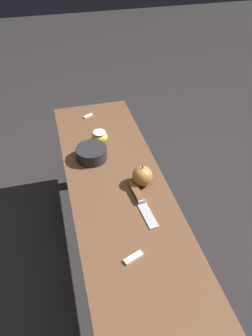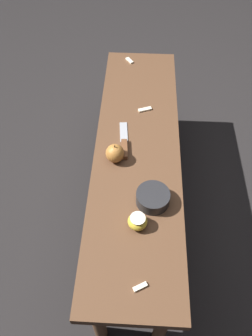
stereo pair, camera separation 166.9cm
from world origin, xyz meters
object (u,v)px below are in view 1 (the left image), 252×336
at_px(apple_whole, 142,176).
at_px(apple_cut, 100,137).
at_px(bowl, 92,153).
at_px(wooden_bench, 123,213).
at_px(knife, 139,198).

height_order(apple_whole, apple_cut, apple_whole).
relative_size(apple_whole, bowl, 0.69).
bearing_deg(apple_whole, wooden_bench, -52.27).
distance_m(knife, apple_cut, 0.37).
bearing_deg(apple_cut, wooden_bench, 1.82).
bearing_deg(apple_whole, knife, -23.88).
distance_m(apple_cut, bowl, 0.11).
bearing_deg(apple_cut, apple_whole, 18.73).
bearing_deg(wooden_bench, apple_whole, 127.73).
bearing_deg(knife, wooden_bench, -101.38).
xyz_separation_m(wooden_bench, apple_cut, (-0.36, -0.01, 0.09)).
height_order(wooden_bench, knife, knife).
bearing_deg(bowl, knife, 24.02).
relative_size(wooden_bench, apple_cut, 19.96).
xyz_separation_m(knife, apple_whole, (-0.07, 0.03, 0.03)).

